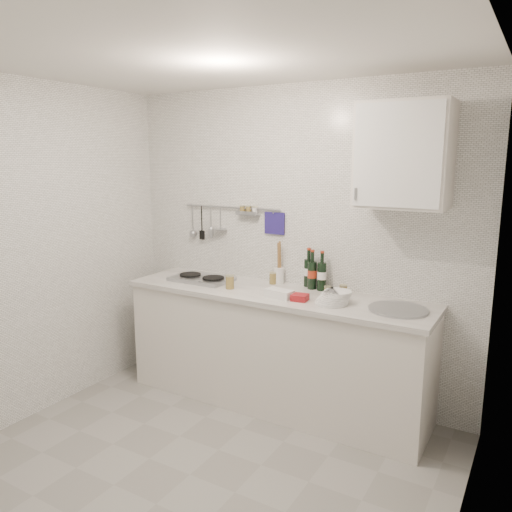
# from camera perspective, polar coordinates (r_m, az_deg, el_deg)

# --- Properties ---
(floor) EXTENTS (3.00, 3.00, 0.00)m
(floor) POSITION_cam_1_polar(r_m,az_deg,el_deg) (3.41, -7.57, -23.53)
(floor) COLOR gray
(floor) RESTS_ON ground
(ceiling) EXTENTS (3.00, 3.00, 0.00)m
(ceiling) POSITION_cam_1_polar(r_m,az_deg,el_deg) (2.86, -8.94, 22.41)
(ceiling) COLOR silver
(ceiling) RESTS_ON back_wall
(back_wall) EXTENTS (3.00, 0.02, 2.50)m
(back_wall) POSITION_cam_1_polar(r_m,az_deg,el_deg) (4.05, 4.21, 1.39)
(back_wall) COLOR silver
(back_wall) RESTS_ON floor
(wall_left) EXTENTS (0.02, 2.80, 2.50)m
(wall_left) POSITION_cam_1_polar(r_m,az_deg,el_deg) (3.99, -25.33, 0.17)
(wall_left) COLOR silver
(wall_left) RESTS_ON floor
(wall_right) EXTENTS (0.02, 2.80, 2.50)m
(wall_right) POSITION_cam_1_polar(r_m,az_deg,el_deg) (2.31, 22.66, -7.01)
(wall_right) COLOR silver
(wall_right) RESTS_ON floor
(counter) EXTENTS (2.44, 0.64, 0.96)m
(counter) POSITION_cam_1_polar(r_m,az_deg,el_deg) (4.02, 2.21, -10.81)
(counter) COLOR silver
(counter) RESTS_ON floor
(wall_rail) EXTENTS (0.98, 0.09, 0.34)m
(wall_rail) POSITION_cam_1_polar(r_m,az_deg,el_deg) (4.29, -3.13, 4.32)
(wall_rail) COLOR #93969B
(wall_rail) RESTS_ON back_wall
(wall_cabinet) EXTENTS (0.60, 0.38, 0.70)m
(wall_cabinet) POSITION_cam_1_polar(r_m,az_deg,el_deg) (3.51, 16.54, 10.94)
(wall_cabinet) COLOR silver
(wall_cabinet) RESTS_ON back_wall
(plate_stack_hob) EXTENTS (0.30, 0.30, 0.03)m
(plate_stack_hob) POSITION_cam_1_polar(r_m,az_deg,el_deg) (4.30, -7.08, -2.41)
(plate_stack_hob) COLOR #5176B8
(plate_stack_hob) RESTS_ON counter
(plate_stack_sink) EXTENTS (0.25, 0.24, 0.10)m
(plate_stack_sink) POSITION_cam_1_polar(r_m,az_deg,el_deg) (3.58, 8.93, -4.69)
(plate_stack_sink) COLOR white
(plate_stack_sink) RESTS_ON counter
(wine_bottles) EXTENTS (0.22, 0.14, 0.31)m
(wine_bottles) POSITION_cam_1_polar(r_m,az_deg,el_deg) (3.94, 6.66, -1.52)
(wine_bottles) COLOR black
(wine_bottles) RESTS_ON counter
(butter_dish) EXTENTS (0.22, 0.13, 0.06)m
(butter_dish) POSITION_cam_1_polar(r_m,az_deg,el_deg) (3.69, 2.69, -4.33)
(butter_dish) COLOR white
(butter_dish) RESTS_ON counter
(strawberry_punnet) EXTENTS (0.12, 0.12, 0.05)m
(strawberry_punnet) POSITION_cam_1_polar(r_m,az_deg,el_deg) (3.63, 5.04, -4.74)
(strawberry_punnet) COLOR #AB1326
(strawberry_punnet) RESTS_ON counter
(utensil_crock) EXTENTS (0.09, 0.09, 0.36)m
(utensil_crock) POSITION_cam_1_polar(r_m,az_deg,el_deg) (4.10, 2.62, -1.98)
(utensil_crock) COLOR white
(utensil_crock) RESTS_ON counter
(jar_a) EXTENTS (0.06, 0.06, 0.10)m
(jar_a) POSITION_cam_1_polar(r_m,az_deg,el_deg) (4.09, 1.96, -2.51)
(jar_a) COLOR olive
(jar_a) RESTS_ON counter
(jar_b) EXTENTS (0.06, 0.06, 0.08)m
(jar_b) POSITION_cam_1_polar(r_m,az_deg,el_deg) (3.83, 9.94, -3.80)
(jar_b) COLOR olive
(jar_b) RESTS_ON counter
(jar_c) EXTENTS (0.06, 0.06, 0.07)m
(jar_c) POSITION_cam_1_polar(r_m,az_deg,el_deg) (3.80, 8.20, -3.93)
(jar_c) COLOR olive
(jar_c) RESTS_ON counter
(jar_d) EXTENTS (0.07, 0.07, 0.11)m
(jar_d) POSITION_cam_1_polar(r_m,az_deg,el_deg) (3.94, -3.01, -2.96)
(jar_d) COLOR olive
(jar_d) RESTS_ON counter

